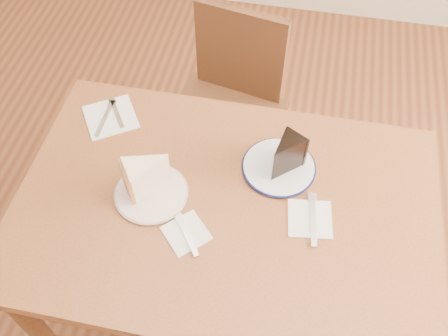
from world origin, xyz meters
TOP-DOWN VIEW (x-y plane):
  - ground at (0.00, 0.00)m, footprint 4.00×4.00m
  - table at (0.00, 0.00)m, footprint 1.20×0.80m
  - chair_far at (-0.12, 0.61)m, footprint 0.50×0.50m
  - plate_cream at (-0.21, -0.01)m, footprint 0.20×0.20m
  - plate_navy at (0.13, 0.16)m, footprint 0.21×0.21m
  - carrot_cake at (-0.22, 0.02)m, footprint 0.15×0.14m
  - chocolate_cake at (0.14, 0.15)m, footprint 0.12×0.13m
  - napkin_cream at (-0.09, -0.11)m, footprint 0.15×0.15m
  - napkin_navy at (0.24, 0.00)m, footprint 0.14×0.14m
  - napkin_spare at (-0.43, 0.26)m, footprint 0.22×0.22m
  - fork_cream at (-0.08, -0.12)m, footprint 0.09×0.12m
  - knife_navy at (0.25, -0.00)m, footprint 0.04×0.17m
  - fork_spare at (-0.41, 0.27)m, footprint 0.09×0.12m
  - knife_spare at (-0.44, 0.24)m, footprint 0.01×0.16m

SIDE VIEW (x-z plane):
  - ground at x=0.00m, z-range 0.00..0.00m
  - chair_far at x=-0.12m, z-range 0.05..0.91m
  - table at x=0.00m, z-range 0.28..1.03m
  - napkin_cream at x=-0.09m, z-range 0.75..0.75m
  - napkin_navy at x=0.24m, z-range 0.75..0.75m
  - napkin_spare at x=-0.43m, z-range 0.75..0.75m
  - plate_cream at x=-0.21m, z-range 0.75..0.76m
  - plate_navy at x=0.13m, z-range 0.75..0.76m
  - fork_cream at x=-0.08m, z-range 0.75..0.76m
  - knife_navy at x=0.25m, z-range 0.75..0.76m
  - fork_spare at x=-0.41m, z-range 0.75..0.76m
  - knife_spare at x=-0.44m, z-range 0.75..0.76m
  - carrot_cake at x=-0.22m, z-range 0.76..0.86m
  - chocolate_cake at x=0.14m, z-range 0.76..0.87m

